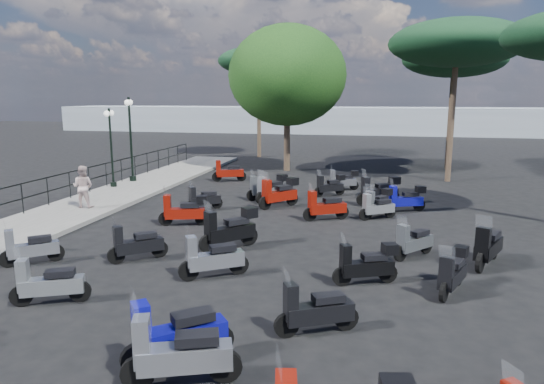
% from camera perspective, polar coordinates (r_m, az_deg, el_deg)
% --- Properties ---
extents(ground, '(120.00, 120.00, 0.00)m').
position_cam_1_polar(ground, '(15.14, -5.56, -5.27)').
color(ground, black).
rests_on(ground, ground).
extents(sidewalk, '(3.00, 30.00, 0.15)m').
position_cam_1_polar(sidewalk, '(20.54, -20.36, -1.32)').
color(sidewalk, '#605E5C').
rests_on(sidewalk, ground).
extents(railing, '(0.04, 26.04, 1.10)m').
position_cam_1_polar(railing, '(20.97, -23.80, 0.96)').
color(railing, black).
rests_on(railing, sidewalk).
extents(lamp_post_1, '(0.49, 1.02, 3.59)m').
position_cam_1_polar(lamp_post_1, '(23.47, -18.42, 5.55)').
color(lamp_post_1, black).
rests_on(lamp_post_1, sidewalk).
extents(lamp_post_2, '(0.63, 1.14, 4.09)m').
position_cam_1_polar(lamp_post_2, '(24.79, -16.32, 6.60)').
color(lamp_post_2, black).
rests_on(lamp_post_2, sidewalk).
extents(pedestrian_far, '(0.83, 0.68, 1.59)m').
position_cam_1_polar(pedestrian_far, '(19.52, -21.35, 0.59)').
color(pedestrian_far, '#BEA4A0').
rests_on(pedestrian_far, sidewalk).
extents(scooter_1, '(1.50, 0.84, 1.28)m').
position_cam_1_polar(scooter_1, '(11.25, -24.85, -9.80)').
color(scooter_1, black).
rests_on(scooter_1, ground).
extents(scooter_2, '(1.24, 1.09, 1.24)m').
position_cam_1_polar(scooter_2, '(14.03, -26.58, -5.94)').
color(scooter_2, black).
rests_on(scooter_2, ground).
extents(scooter_3, '(1.16, 1.11, 1.20)m').
position_cam_1_polar(scooter_3, '(18.61, -8.10, -0.88)').
color(scooter_3, black).
rests_on(scooter_3, ground).
extents(scooter_4, '(1.67, 0.85, 1.40)m').
position_cam_1_polar(scooter_4, '(24.78, -5.17, 2.35)').
color(scooter_4, black).
rests_on(scooter_4, ground).
extents(scooter_6, '(1.26, 1.13, 1.27)m').
position_cam_1_polar(scooter_6, '(13.31, -15.68, -5.99)').
color(scooter_6, black).
rests_on(scooter_6, ground).
extents(scooter_7, '(1.41, 1.47, 1.48)m').
position_cam_1_polar(scooter_7, '(13.82, -5.00, -4.45)').
color(scooter_7, black).
rests_on(scooter_7, ground).
extents(scooter_8, '(1.64, 0.75, 1.34)m').
position_cam_1_polar(scooter_8, '(16.51, -10.30, -2.19)').
color(scooter_8, black).
rests_on(scooter_8, ground).
extents(scooter_9, '(1.40, 1.05, 1.31)m').
position_cam_1_polar(scooter_9, '(20.29, -0.93, 0.34)').
color(scooter_9, black).
rests_on(scooter_9, ground).
extents(scooter_10, '(1.09, 1.56, 1.39)m').
position_cam_1_polar(scooter_10, '(19.97, -0.02, 0.37)').
color(scooter_10, black).
rests_on(scooter_10, ground).
extents(scooter_11, '(1.52, 1.28, 1.49)m').
position_cam_1_polar(scooter_11, '(8.23, -11.23, -16.22)').
color(scooter_11, black).
rests_on(scooter_11, ground).
extents(scooter_12, '(1.73, 0.87, 1.44)m').
position_cam_1_polar(scooter_12, '(7.72, -10.94, -18.32)').
color(scooter_12, black).
rests_on(scooter_12, ground).
extents(scooter_13, '(1.49, 1.07, 1.37)m').
position_cam_1_polar(scooter_13, '(11.73, -7.05, -7.80)').
color(scooter_13, black).
rests_on(scooter_13, ground).
extents(scooter_14, '(1.54, 0.98, 1.36)m').
position_cam_1_polar(scooter_14, '(17.03, 6.26, -1.78)').
color(scooter_14, black).
rests_on(scooter_14, ground).
extents(scooter_15, '(1.36, 1.51, 1.48)m').
position_cam_1_polar(scooter_15, '(18.86, 0.86, -0.17)').
color(scooter_15, black).
rests_on(scooter_15, ground).
extents(scooter_16, '(1.28, 1.02, 1.20)m').
position_cam_1_polar(scooter_16, '(21.20, 6.83, 0.72)').
color(scooter_16, black).
rests_on(scooter_16, ground).
extents(scooter_18, '(1.49, 0.90, 1.29)m').
position_cam_1_polar(scooter_18, '(9.09, 5.08, -13.76)').
color(scooter_18, black).
rests_on(scooter_18, ground).
extents(scooter_19, '(1.48, 0.83, 1.25)m').
position_cam_1_polar(scooter_19, '(11.47, 11.03, -8.39)').
color(scooter_19, black).
rests_on(scooter_19, ground).
extents(scooter_20, '(1.01, 1.37, 1.25)m').
position_cam_1_polar(scooter_20, '(17.94, 12.36, -1.32)').
color(scooter_20, black).
rests_on(scooter_20, ground).
extents(scooter_21, '(1.52, 0.80, 1.27)m').
position_cam_1_polar(scooter_21, '(18.88, 15.45, -0.82)').
color(scooter_21, black).
rests_on(scooter_21, ground).
extents(scooter_22, '(1.48, 0.65, 1.20)m').
position_cam_1_polar(scooter_22, '(22.63, 8.35, 1.35)').
color(scooter_22, black).
rests_on(scooter_22, ground).
extents(scooter_24, '(0.81, 1.47, 1.24)m').
position_cam_1_polar(scooter_24, '(11.49, 20.48, -8.90)').
color(scooter_24, black).
rests_on(scooter_24, ground).
extents(scooter_25, '(0.96, 1.69, 1.45)m').
position_cam_1_polar(scooter_25, '(13.57, 24.04, -5.95)').
color(scooter_25, black).
rests_on(scooter_25, ground).
extents(scooter_26, '(1.09, 1.25, 1.24)m').
position_cam_1_polar(scooter_26, '(13.61, 16.28, -5.68)').
color(scooter_26, black).
rests_on(scooter_26, ground).
extents(scooter_27, '(1.28, 0.95, 1.19)m').
position_cam_1_polar(scooter_27, '(17.49, 12.24, -1.82)').
color(scooter_27, black).
rests_on(scooter_27, ground).
extents(scooter_28, '(1.71, 1.07, 1.48)m').
position_cam_1_polar(scooter_28, '(19.75, 12.49, 0.08)').
color(scooter_28, black).
rests_on(scooter_28, ground).
extents(broadleaf_tree, '(6.66, 6.66, 8.25)m').
position_cam_1_polar(broadleaf_tree, '(28.12, 1.82, 13.51)').
color(broadleaf_tree, '#38281E').
rests_on(broadleaf_tree, ground).
extents(pine_0, '(5.86, 5.86, 7.38)m').
position_cam_1_polar(pine_0, '(30.58, 20.66, 14.35)').
color(pine_0, '#38281E').
rests_on(pine_0, ground).
extents(pine_1, '(6.59, 6.59, 7.97)m').
position_cam_1_polar(pine_1, '(26.19, 20.94, 16.01)').
color(pine_1, '#38281E').
rests_on(pine_1, ground).
extents(pine_2, '(5.68, 5.68, 7.68)m').
position_cam_1_polar(pine_2, '(34.88, -1.57, 15.11)').
color(pine_2, '#38281E').
rests_on(pine_2, ground).
extents(distant_hills, '(70.00, 8.00, 3.00)m').
position_cam_1_polar(distant_hills, '(59.02, 8.25, 8.39)').
color(distant_hills, gray).
rests_on(distant_hills, ground).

